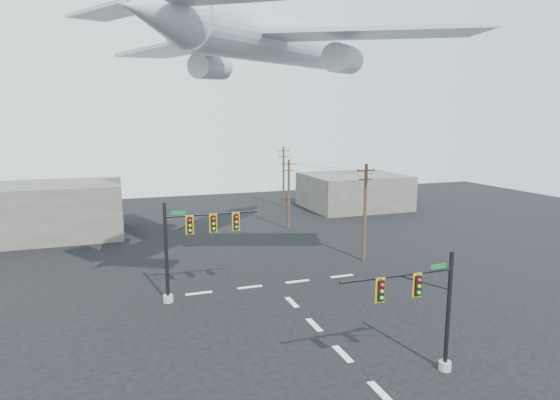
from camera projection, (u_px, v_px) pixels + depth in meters
name	position (u px, v px, depth m)	size (l,w,h in m)	color
ground	(343.00, 354.00, 26.07)	(120.00, 120.00, 0.00)	black
lane_markings	(306.00, 317.00, 31.03)	(14.00, 21.20, 0.01)	white
signal_mast_near	(427.00, 311.00, 23.36)	(6.53, 0.70, 6.40)	#9A968C
signal_mast_far	(190.00, 245.00, 33.39)	(7.10, 0.80, 7.27)	#9A968C
utility_pole_a	(365.00, 211.00, 42.79)	(1.81, 0.30, 9.04)	#49331F
utility_pole_b	(289.00, 193.00, 55.52)	(1.63, 0.73, 8.42)	#49331F
utility_pole_c	(284.00, 176.00, 70.29)	(1.80, 0.76, 9.12)	#49331F
power_lines	(302.00, 161.00, 55.56)	(6.11, 28.73, 0.06)	black
airliner	(275.00, 40.00, 36.18)	(27.47, 27.67, 8.98)	#A2A7AE
building_left	(36.00, 211.00, 51.62)	(18.00, 10.00, 6.00)	slate
building_right	(353.00, 191.00, 70.06)	(14.00, 12.00, 5.00)	slate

